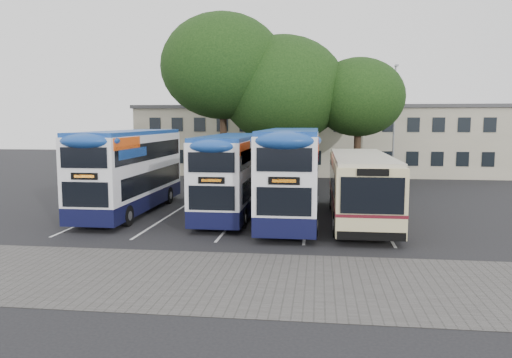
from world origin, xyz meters
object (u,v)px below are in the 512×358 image
object	(u,v)px
tree_right	(358,97)
bus_dd_left	(130,168)
tree_mid	(283,90)
bus_dd_mid	(232,171)
tree_left	(223,67)
bus_single	(360,183)
bus_dd_right	(292,170)
lamp_post	(394,117)

from	to	relation	value
tree_right	bus_dd_left	size ratio (longest dim) A/B	0.90
tree_mid	bus_dd_mid	distance (m)	12.60
tree_left	bus_single	size ratio (longest dim) A/B	1.16
bus_dd_left	bus_dd_right	size ratio (longest dim) A/B	0.98
tree_mid	bus_dd_mid	xyz separation A→B (m)	(-1.75, -11.52, -4.80)
tree_left	tree_right	size ratio (longest dim) A/B	1.34
bus_dd_mid	tree_right	bearing A→B (deg)	57.97
tree_mid	bus_dd_right	bearing A→B (deg)	-83.81
bus_single	bus_dd_left	bearing A→B (deg)	176.56
bus_dd_right	bus_single	xyz separation A→B (m)	(3.30, 0.23, -0.61)
tree_mid	bus_dd_right	distance (m)	13.37
bus_dd_left	bus_single	world-z (taller)	bus_dd_left
lamp_post	bus_dd_mid	world-z (taller)	lamp_post
tree_right	bus_dd_left	xyz separation A→B (m)	(-12.54, -11.43, -4.10)
bus_dd_mid	bus_dd_right	xyz separation A→B (m)	(3.10, -0.96, 0.18)
tree_left	tree_mid	xyz separation A→B (m)	(4.25, 0.80, -1.62)
tree_left	bus_dd_left	xyz separation A→B (m)	(-2.91, -10.73, -6.30)
bus_dd_left	bus_dd_right	distance (m)	8.56
tree_right	bus_single	world-z (taller)	tree_right
tree_mid	bus_dd_left	xyz separation A→B (m)	(-7.15, -11.53, -4.68)
bus_dd_mid	bus_single	size ratio (longest dim) A/B	0.91
tree_left	bus_dd_mid	bearing A→B (deg)	-76.87
tree_mid	tree_right	size ratio (longest dim) A/B	1.18
tree_right	bus_dd_right	xyz separation A→B (m)	(-4.04, -12.37, -4.04)
lamp_post	tree_mid	distance (m)	9.08
lamp_post	bus_dd_right	world-z (taller)	lamp_post
tree_left	bus_single	world-z (taller)	tree_left
tree_mid	bus_dd_mid	size ratio (longest dim) A/B	1.11
lamp_post	tree_right	size ratio (longest dim) A/B	0.98
lamp_post	bus_dd_left	xyz separation A→B (m)	(-15.51, -14.50, -2.71)
lamp_post	tree_left	bearing A→B (deg)	-163.35
lamp_post	bus_single	distance (m)	15.99
lamp_post	bus_single	bearing A→B (deg)	-103.68
lamp_post	bus_dd_mid	bearing A→B (deg)	-124.91
tree_mid	bus_dd_left	world-z (taller)	tree_mid
tree_mid	bus_dd_mid	world-z (taller)	tree_mid
tree_left	bus_dd_right	bearing A→B (deg)	-64.36
tree_left	bus_single	distance (m)	16.04
tree_left	tree_mid	world-z (taller)	tree_left
bus_dd_left	bus_single	xyz separation A→B (m)	(11.81, -0.71, -0.55)
bus_dd_right	bus_single	distance (m)	3.37
bus_dd_right	bus_dd_mid	bearing A→B (deg)	162.86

